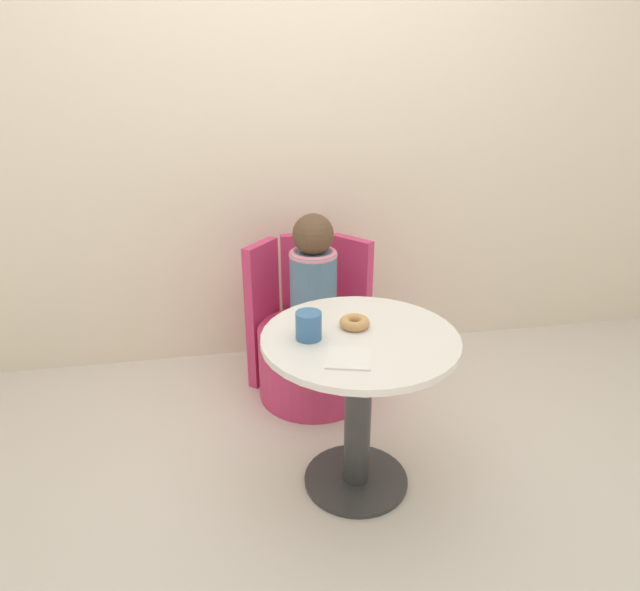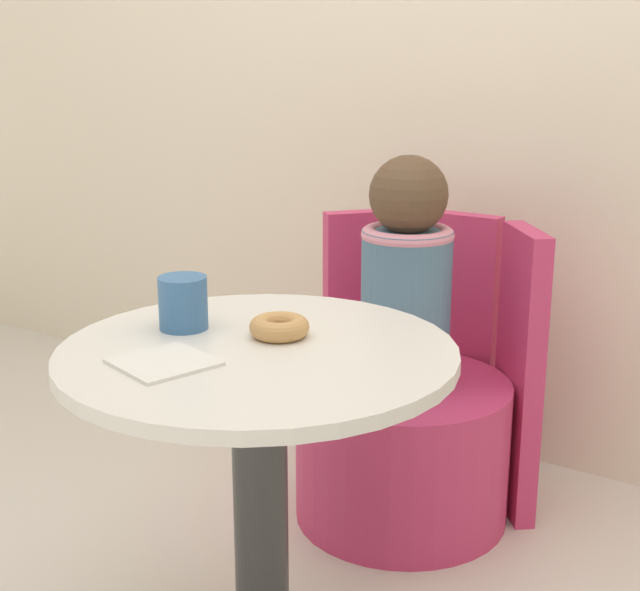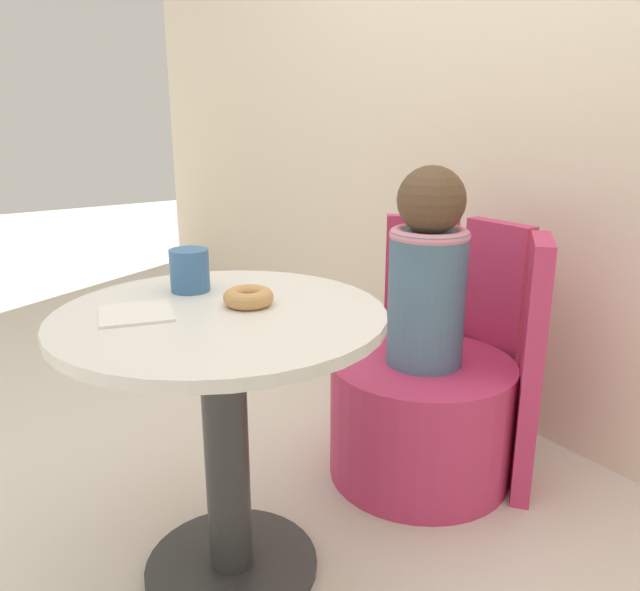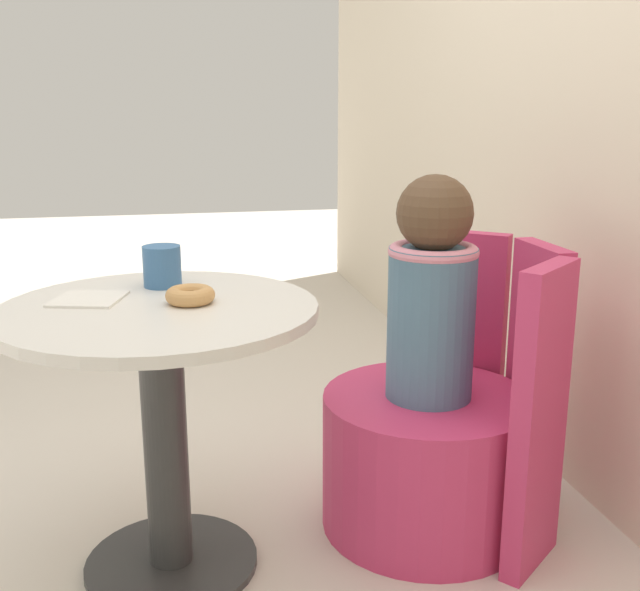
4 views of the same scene
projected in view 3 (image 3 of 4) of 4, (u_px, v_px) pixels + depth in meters
name	position (u px, v px, depth m)	size (l,w,h in m)	color
ground_plane	(228.00, 545.00, 1.55)	(12.00, 12.00, 0.00)	beige
back_wall	(561.00, 53.00, 1.82)	(6.00, 0.06, 2.40)	beige
round_table	(224.00, 393.00, 1.35)	(0.69, 0.69, 0.64)	#333333
tub_chair	(420.00, 418.00, 1.82)	(0.53, 0.53, 0.35)	#C63360
booth_backrest	(477.00, 343.00, 1.89)	(0.62, 0.23, 0.73)	#C63360
child_figure	(428.00, 271.00, 1.69)	(0.22, 0.22, 0.55)	slate
donut	(249.00, 297.00, 1.33)	(0.11, 0.11, 0.04)	tan
cup	(190.00, 270.00, 1.43)	(0.09, 0.09, 0.10)	#386699
paper_napkin	(137.00, 314.00, 1.27)	(0.18, 0.18, 0.01)	silver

